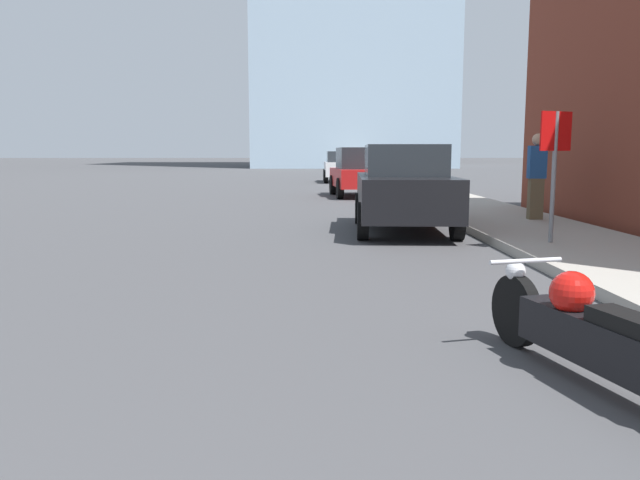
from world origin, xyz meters
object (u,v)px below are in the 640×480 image
Objects in this scene: parked_car_white at (341,166)px; pedestrian at (536,175)px; parked_car_black at (404,188)px; parked_car_red at (359,172)px; motorcycle at (595,334)px; stop_sign at (555,154)px.

pedestrian is at bearing -81.14° from parked_car_white.
pedestrian is at bearing 18.90° from parked_car_black.
parked_car_red is 0.97× the size of parked_car_white.
pedestrian reaches higher than motorcycle.
parked_car_white is (-0.19, 21.11, -0.03)m from parked_car_black.
parked_car_black is at bearing 126.49° from stop_sign.
parked_car_red reaches higher than parked_car_white.
parked_car_white is at bearing 98.71° from pedestrian.
motorcycle is 8.35m from parked_car_black.
stop_sign is 1.13× the size of pedestrian.
pedestrian is (3.03, -9.21, 0.22)m from parked_car_red.
motorcycle is 9.62m from pedestrian.
pedestrian is (0.98, 3.44, -0.45)m from stop_sign.
parked_car_black is (-0.03, 8.33, 0.50)m from motorcycle.
stop_sign reaches higher than motorcycle.
pedestrian reaches higher than parked_car_black.
motorcycle is at bearing -93.38° from parked_car_red.
pedestrian reaches higher than parked_car_white.
parked_car_black is 2.40× the size of pedestrian.
parked_car_white is at bearing 86.55° from parked_car_red.
stop_sign reaches higher than parked_car_red.
parked_car_black is at bearing -89.34° from parked_car_white.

